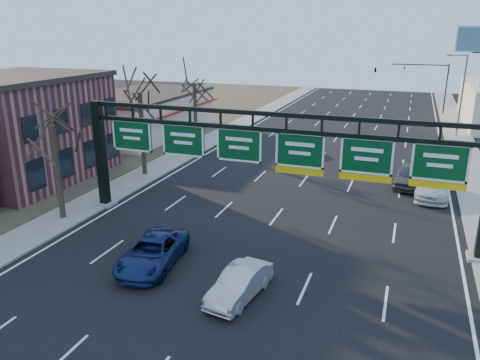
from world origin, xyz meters
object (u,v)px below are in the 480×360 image
at_px(car_blue_suv, 153,252).
at_px(car_silver_sedan, 240,284).
at_px(car_white_wagon, 431,185).
at_px(sign_gantry, 271,156).

xyz_separation_m(car_blue_suv, car_silver_sedan, (5.23, -1.30, -0.05)).
distance_m(car_silver_sedan, car_white_wagon, 19.45).
bearing_deg(sign_gantry, car_white_wagon, 46.34).
xyz_separation_m(sign_gantry, car_silver_sedan, (0.90, -7.79, -3.95)).
relative_size(sign_gantry, car_silver_sedan, 5.92).
bearing_deg(car_blue_suv, car_white_wagon, 42.74).
distance_m(sign_gantry, car_blue_suv, 8.72).
bearing_deg(car_silver_sedan, car_white_wagon, 73.43).
distance_m(car_blue_suv, car_silver_sedan, 5.39).
distance_m(sign_gantry, car_silver_sedan, 8.77).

